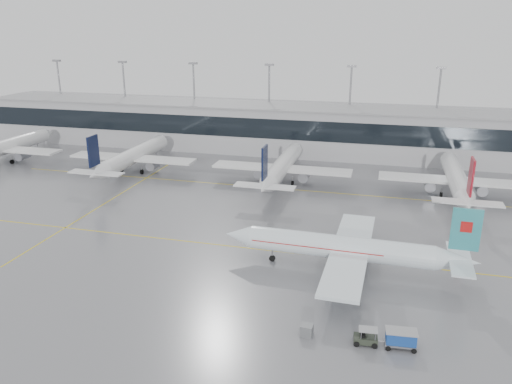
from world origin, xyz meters
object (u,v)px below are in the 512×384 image
(baggage_tug, at_px, (366,339))
(baggage_cart, at_px, (401,338))
(air_canada_jet, at_px, (349,249))
(gse_unit, at_px, (307,330))

(baggage_tug, height_order, baggage_cart, baggage_cart)
(baggage_cart, bearing_deg, baggage_tug, -180.00)
(baggage_tug, distance_m, baggage_cart, 3.64)
(air_canada_jet, bearing_deg, gse_unit, 81.20)
(gse_unit, bearing_deg, air_canada_jet, 83.73)
(baggage_cart, bearing_deg, gse_unit, 177.24)
(baggage_tug, bearing_deg, gse_unit, 175.66)
(baggage_tug, distance_m, gse_unit, 6.29)
(gse_unit, bearing_deg, baggage_tug, 4.79)
(air_canada_jet, bearing_deg, baggage_cart, 114.70)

